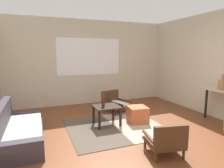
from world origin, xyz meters
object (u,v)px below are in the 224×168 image
at_px(ottoman_orange, 137,114).
at_px(armchair_striped_foreground, 166,140).
at_px(armchair_by_window, 115,102).
at_px(couch, 18,131).
at_px(glass_bottle, 103,101).
at_px(clay_vase, 223,84).
at_px(coffee_table, 107,110).

bearing_deg(ottoman_orange, armchair_striped_foreground, -102.59).
bearing_deg(armchair_by_window, armchair_striped_foreground, -93.93).
bearing_deg(couch, glass_bottle, 8.73).
bearing_deg(armchair_by_window, couch, -154.08).
bearing_deg(armchair_striped_foreground, glass_bottle, 105.99).
relative_size(armchair_striped_foreground, ottoman_orange, 1.50).
bearing_deg(couch, armchair_by_window, 25.92).
xyz_separation_m(armchair_by_window, ottoman_orange, (0.17, -1.04, -0.07)).
height_order(ottoman_orange, glass_bottle, glass_bottle).
bearing_deg(clay_vase, coffee_table, 161.15).
distance_m(armchair_striped_foreground, glass_bottle, 1.77).
bearing_deg(ottoman_orange, glass_bottle, 171.11).
distance_m(ottoman_orange, glass_bottle, 0.92).
bearing_deg(armchair_striped_foreground, coffee_table, 104.08).
xyz_separation_m(coffee_table, armchair_by_window, (0.59, 0.94, -0.09)).
distance_m(coffee_table, ottoman_orange, 0.78).
relative_size(ottoman_orange, clay_vase, 1.26).
bearing_deg(glass_bottle, clay_vase, -19.12).
bearing_deg(armchair_by_window, ottoman_orange, -80.83).
distance_m(couch, clay_vase, 4.50).
height_order(couch, glass_bottle, glass_bottle).
distance_m(armchair_striped_foreground, clay_vase, 2.37).
distance_m(ottoman_orange, clay_vase, 2.10).
xyz_separation_m(coffee_table, ottoman_orange, (0.75, -0.09, -0.17)).
xyz_separation_m(couch, glass_bottle, (1.77, 0.27, 0.36)).
bearing_deg(glass_bottle, armchair_striped_foreground, -74.01).
xyz_separation_m(armchair_striped_foreground, clay_vase, (2.15, 0.76, 0.68)).
height_order(coffee_table, armchair_striped_foreground, armchair_striped_foreground).
distance_m(couch, armchair_by_window, 2.70).
bearing_deg(ottoman_orange, armchair_by_window, 99.17).
bearing_deg(clay_vase, glass_bottle, 160.88).
bearing_deg(couch, coffee_table, 7.27).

